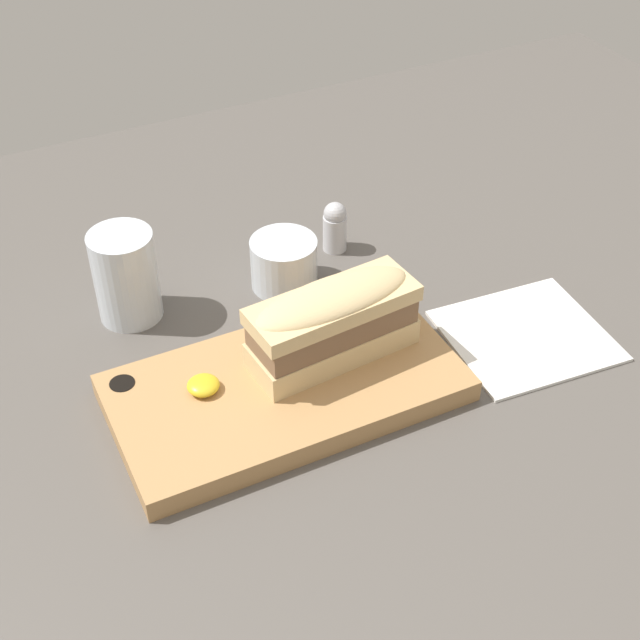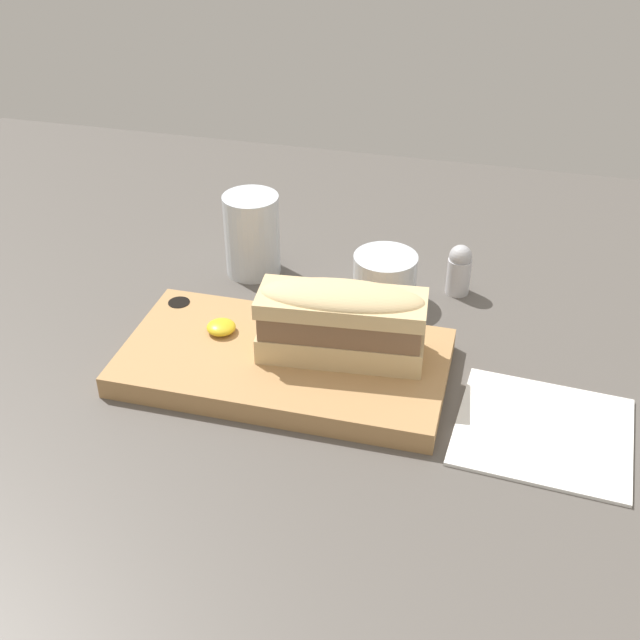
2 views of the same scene
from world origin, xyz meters
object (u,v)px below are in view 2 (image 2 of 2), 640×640
Objects in this scene: sandwich at (342,319)px; wine_glass at (385,280)px; napkin at (543,431)px; salt_shaker at (459,269)px; water_glass at (252,239)px; serving_board at (284,362)px.

wine_glass is at bearing 83.71° from sandwich.
napkin is (20.28, -20.94, -2.59)cm from wine_glass.
napkin is at bearing -11.75° from sandwich.
sandwich is 2.74× the size of salt_shaker.
water_glass is at bearing 148.52° from napkin.
wine_glass is (7.98, 17.67, 1.52)cm from serving_board.
sandwich is 17.03cm from wine_glass.
salt_shaker is at bearing 24.36° from wine_glass.
salt_shaker is at bearing 2.85° from water_glass.
serving_board is 27.49cm from salt_shaker.
serving_board is 5.31× the size of salt_shaker.
salt_shaker is at bearing 62.44° from sandwich.
serving_board is at bearing -127.79° from salt_shaker.
serving_board is 4.46× the size of wine_glass.
napkin is 27.63cm from salt_shaker.
wine_glass is 0.44× the size of napkin.
water_glass is 27.11cm from salt_shaker.
water_glass is 45.39cm from napkin.
wine_glass is at bearing 65.69° from serving_board.
sandwich reaches higher than wine_glass.
serving_board is 3.26× the size of water_glass.
water_glass is at bearing -177.15° from salt_shaker.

